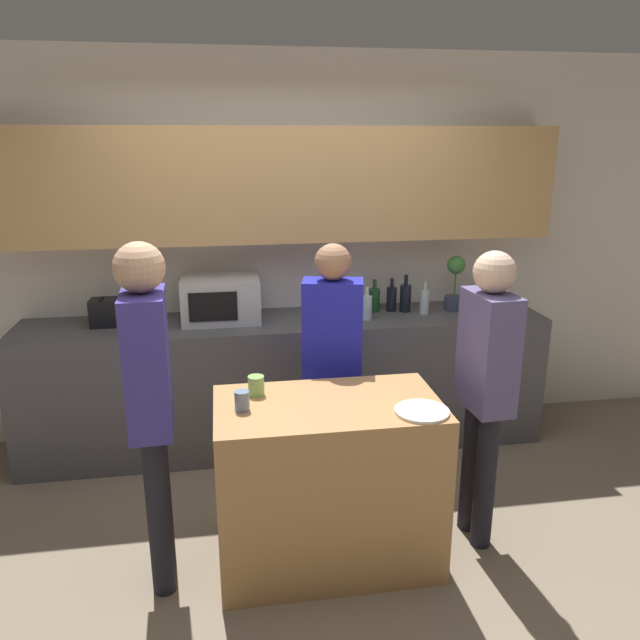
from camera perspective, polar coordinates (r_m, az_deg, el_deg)
The scene contains 20 objects.
ground_plane at distance 3.47m, azimuth -0.26°, elevation -21.61°, with size 14.00×14.00×0.00m, color #7F705B.
back_wall at distance 4.42m, azimuth -3.67°, elevation 8.66°, with size 6.40×0.40×2.70m.
back_counter at distance 4.44m, azimuth -3.07°, elevation -5.70°, with size 3.60×0.62×0.93m.
kitchen_island at distance 3.29m, azimuth 0.72°, elevation -14.64°, with size 1.11×0.63×0.89m.
microwave at distance 4.28m, azimuth -9.07°, elevation 1.91°, with size 0.52×0.39×0.30m.
toaster at distance 4.35m, azimuth -18.57°, elevation 0.69°, with size 0.26×0.16×0.18m.
potted_plant at distance 4.57m, azimuth 12.24°, elevation 3.32°, with size 0.14×0.14×0.39m.
bottle_0 at distance 4.25m, azimuth 1.14°, elevation 1.21°, with size 0.07×0.07×0.24m.
bottle_1 at distance 4.30m, azimuth 2.67°, elevation 1.31°, with size 0.08×0.08×0.23m.
bottle_2 at distance 4.27m, azimuth 4.29°, elevation 1.19°, with size 0.07×0.07×0.23m.
bottle_3 at distance 4.47m, azimuth 4.99°, elevation 1.89°, with size 0.08×0.08×0.23m.
bottle_4 at distance 4.49m, azimuth 6.55°, elevation 1.97°, with size 0.07×0.07×0.24m.
bottle_5 at distance 4.49m, azimuth 7.81°, elevation 2.05°, with size 0.08×0.08×0.27m.
bottle_6 at distance 4.45m, azimuth 9.54°, elevation 1.66°, with size 0.06×0.06×0.23m.
plate_on_island at distance 3.01m, azimuth 9.31°, elevation -8.24°, with size 0.26×0.26×0.01m.
cup_0 at distance 3.01m, azimuth -7.15°, elevation -7.34°, with size 0.07×0.07×0.10m.
cup_1 at distance 3.17m, azimuth -5.86°, elevation -5.98°, with size 0.08×0.08×0.10m.
person_left at distance 3.61m, azimuth 1.14°, elevation -3.14°, with size 0.37×0.26×1.57m.
person_center at distance 3.34m, azimuth 14.94°, elevation -5.00°, with size 0.21×0.35×1.61m.
person_right at distance 2.97m, azimuth -15.31°, elevation -6.27°, with size 0.22×0.35×1.71m.
Camera 1 is at (-0.42, -2.69, 2.15)m, focal length 35.00 mm.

